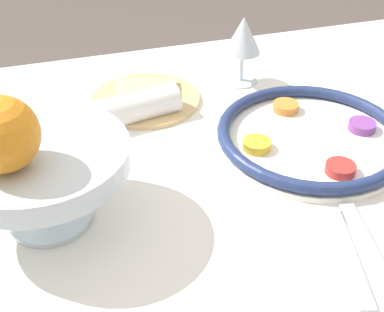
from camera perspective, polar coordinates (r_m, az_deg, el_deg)
dining_table at (r=1.11m, az=0.40°, el=-15.76°), size 1.54×0.80×0.76m
seder_plate at (r=0.88m, az=12.54°, el=2.09°), size 0.30×0.30×0.03m
wine_glass at (r=1.01m, az=5.47°, el=12.47°), size 0.07×0.07×0.13m
fruit_stand at (r=0.69m, az=-16.00°, el=-0.67°), size 0.23×0.23×0.12m
orange_fruit at (r=0.63m, az=-19.76°, el=2.18°), size 0.09×0.09×0.09m
bread_plate at (r=0.98m, az=-4.96°, el=6.19°), size 0.20×0.20×0.02m
napkin_roll at (r=0.91m, az=-7.33°, el=4.87°), size 0.20×0.08×0.05m
fork_left at (r=0.71m, az=18.38°, el=-9.50°), size 0.05×0.17×0.01m
fork_right at (r=0.70m, az=16.30°, el=-10.13°), size 0.07×0.17×0.01m
spoon at (r=0.96m, az=-9.20°, el=4.79°), size 0.15×0.08×0.01m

